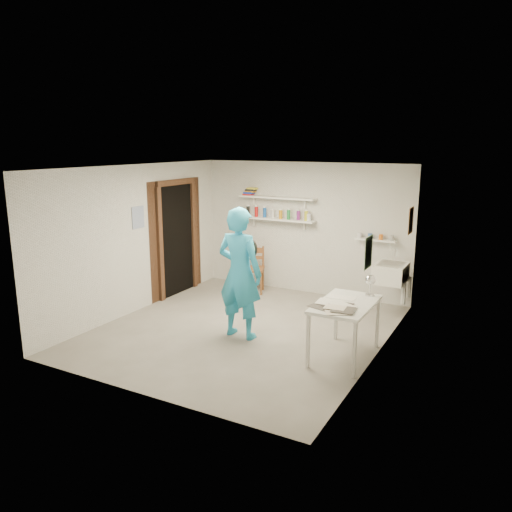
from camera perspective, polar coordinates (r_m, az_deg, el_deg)
The scene contains 27 objects.
floor at distance 7.56m, azimuth -1.45°, elevation -8.45°, with size 4.00×4.50×0.02m, color slate.
ceiling at distance 7.05m, azimuth -1.56°, elevation 10.19°, with size 4.00×4.50×0.02m, color silver.
wall_back at distance 9.21m, azimuth 5.50°, elevation 3.18°, with size 4.00×0.02×2.40m, color silver.
wall_front at distance 5.43m, azimuth -13.46°, elevation -3.96°, with size 4.00×0.02×2.40m, color silver.
wall_left at distance 8.38m, azimuth -13.54°, elevation 1.91°, with size 0.02×4.50×2.40m, color silver.
wall_right at distance 6.48m, azimuth 14.12°, elevation -1.27°, with size 0.02×4.50×2.40m, color silver.
doorway_recess at distance 9.19m, azimuth -9.04°, elevation 1.80°, with size 0.02×0.90×2.00m, color black.
corridor_box at distance 9.63m, azimuth -12.43°, elevation 2.45°, with size 1.40×1.50×2.10m, color brown.
door_lintel at distance 9.04m, azimuth -9.17°, elevation 8.33°, with size 0.06×1.05×0.10m, color brown.
door_jamb_near at distance 8.80m, azimuth -10.90°, elevation 1.23°, with size 0.06×0.10×2.00m, color brown.
door_jamb_far at distance 9.58m, azimuth -7.14°, elevation 2.30°, with size 0.06×0.10×2.00m, color brown.
shelf_lower at distance 9.27m, azimuth 2.35°, elevation 4.23°, with size 1.50×0.22×0.03m, color white.
shelf_upper at distance 9.22m, azimuth 2.38°, elevation 6.69°, with size 1.50×0.22×0.03m, color white.
ledge_shelf at distance 8.71m, azimuth 13.47°, elevation 1.79°, with size 0.70×0.14×0.03m, color white.
poster_left at distance 8.34m, azimuth -13.32°, elevation 4.32°, with size 0.01×0.28×0.36m, color #334C7F.
poster_right_a at distance 8.14m, azimuth 17.28°, elevation 3.89°, with size 0.01×0.34×0.42m, color #995933.
poster_right_b at distance 5.90m, azimuth 12.74°, elevation 0.42°, with size 0.01×0.30×0.38m, color #3F724C.
belfast_sink at distance 8.26m, azimuth 15.14°, elevation -1.88°, with size 0.48×0.60×0.30m, color white.
man at distance 7.03m, azimuth -1.87°, elevation -1.97°, with size 0.69×0.45×1.88m, color #29A1CE.
wall_clock at distance 7.15m, azimuth -1.07°, elevation 0.87°, with size 0.34×0.34×0.04m, color beige.
wooden_chair at distance 9.25m, azimuth -0.39°, elevation -1.49°, with size 0.42×0.40×0.89m, color brown.
work_table at distance 6.61m, azimuth 10.08°, elevation -8.34°, with size 0.67×1.11×0.74m, color silver.
desk_lamp at distance 6.78m, azimuth 12.94°, elevation -2.66°, with size 0.14×0.14×0.14m, color silver.
spray_cans at distance 9.25m, azimuth 2.36°, elevation 4.84°, with size 1.29×0.06×0.17m.
book_stack at distance 9.47m, azimuth -0.69°, elevation 7.38°, with size 0.26×0.14×0.14m.
ledge_pots at distance 8.70m, azimuth 13.49°, elevation 2.18°, with size 0.48×0.07×0.09m.
papers at distance 6.48m, azimuth 10.22°, elevation -5.14°, with size 0.30×0.22×0.03m.
Camera 1 is at (3.51, -6.11, 2.74)m, focal length 35.00 mm.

